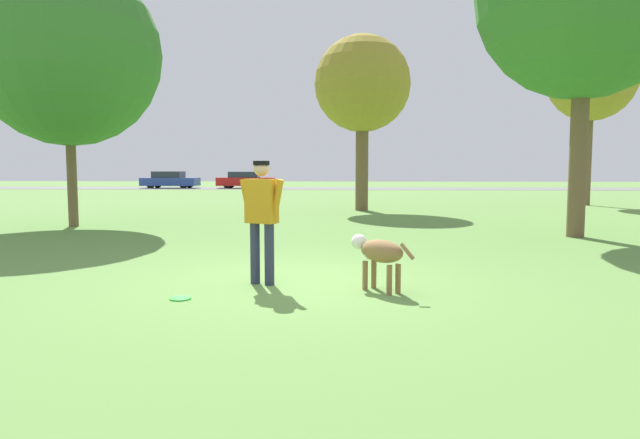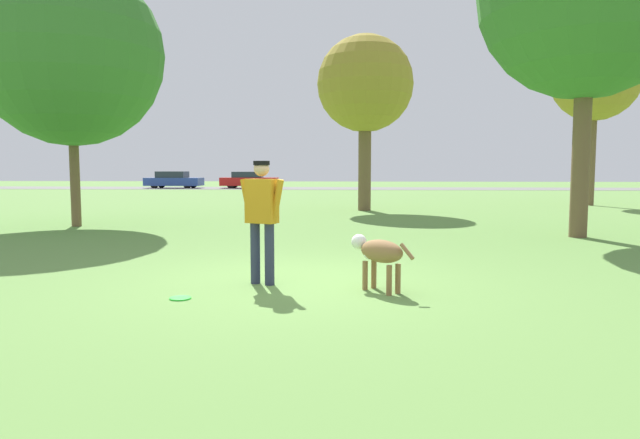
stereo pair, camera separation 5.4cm
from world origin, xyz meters
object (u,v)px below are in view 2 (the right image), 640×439
Objects in this scene: dog at (378,253)px; tree_mid_center at (365,85)px; parked_car_red at (249,180)px; parked_car_blue at (174,180)px; frisbee at (180,298)px; tree_near_left at (70,54)px; person at (262,212)px; tree_far_right at (596,77)px.

tree_mid_center is at bearing -43.63° from dog.
parked_car_blue is at bearing 179.31° from parked_car_red.
frisbee is 0.04× the size of tree_near_left.
dog is 0.19× the size of parked_car_blue.
person is at bearing -69.14° from parked_car_blue.
tree_far_right reaches higher than parked_car_blue.
tree_far_right is (12.01, 18.04, 5.32)m from frisbee.
person is 0.37× the size of parked_car_red.
frisbee is 10.91m from tree_near_left.
person reaches higher than parked_car_red.
dog reaches higher than frisbee.
tree_mid_center reaches higher than parked_car_blue.
person is at bearing -96.62° from tree_mid_center.
dog is at bearing -90.17° from tree_mid_center.
person reaches higher than dog.
parked_car_blue is 5.99m from parked_car_red.
parked_car_blue is (-14.65, 22.95, -3.96)m from tree_mid_center.
person is 6.39× the size of frisbee.
person is at bearing -123.11° from tree_far_right.
tree_mid_center is at bearing -56.21° from parked_car_blue.
tree_far_right is 1.12× the size of tree_mid_center.
person is 14.24m from tree_mid_center.
parked_car_red is (5.99, 0.07, -0.00)m from parked_car_blue.
tree_mid_center is at bearing 106.57° from person.
dog is 38.02m from parked_car_red.
frisbee is 0.04× the size of tree_mid_center.
tree_far_right is 1.63× the size of parked_car_blue.
tree_near_left is 1.09× the size of tree_mid_center.
person is 37.37m from parked_car_red.
dog is 3.25× the size of frisbee.
parked_car_blue is at bearing 132.82° from person.
dog is 0.13× the size of tree_mid_center.
tree_near_left is (-7.82, 7.69, 4.07)m from dog.
tree_mid_center is at bearing -70.73° from parked_car_red.
frisbee is 15.50m from tree_mid_center.
parked_car_blue is (-13.06, 36.63, -0.34)m from person.
person is 38.89m from parked_car_blue.
frisbee is 39.50m from parked_car_blue.
parked_car_blue reaches higher than dog.
tree_near_left is at bearing 2.03° from dog.
tree_far_right is 1.61× the size of parked_car_red.
dog is 2.51m from frisbee.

